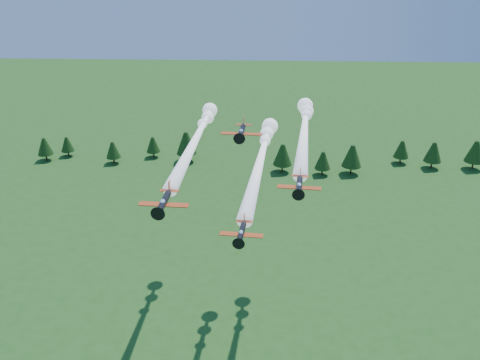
{
  "coord_description": "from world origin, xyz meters",
  "views": [
    {
      "loc": [
        4.04,
        -77.17,
        80.22
      ],
      "look_at": [
        0.9,
        0.0,
        44.78
      ],
      "focal_mm": 40.0,
      "sensor_mm": 36.0,
      "label": 1
    }
  ],
  "objects_px": {
    "plane_lead": "(261,157)",
    "plane_right": "(304,128)",
    "plane_left": "(197,137)",
    "plane_slot": "(242,131)"
  },
  "relations": [
    {
      "from": "plane_lead",
      "to": "plane_right",
      "type": "distance_m",
      "value": 12.58
    },
    {
      "from": "plane_left",
      "to": "plane_right",
      "type": "distance_m",
      "value": 23.13
    },
    {
      "from": "plane_left",
      "to": "plane_right",
      "type": "bearing_deg",
      "value": -1.2
    },
    {
      "from": "plane_left",
      "to": "plane_right",
      "type": "xyz_separation_m",
      "value": [
        22.85,
        -1.86,
        3.02
      ]
    },
    {
      "from": "plane_left",
      "to": "plane_slot",
      "type": "height_order",
      "value": "plane_slot"
    },
    {
      "from": "plane_right",
      "to": "plane_slot",
      "type": "distance_m",
      "value": 24.09
    },
    {
      "from": "plane_lead",
      "to": "plane_right",
      "type": "height_order",
      "value": "plane_right"
    },
    {
      "from": "plane_lead",
      "to": "plane_right",
      "type": "xyz_separation_m",
      "value": [
        8.95,
        8.18,
        3.35
      ]
    },
    {
      "from": "plane_lead",
      "to": "plane_slot",
      "type": "distance_m",
      "value": 15.29
    },
    {
      "from": "plane_lead",
      "to": "plane_left",
      "type": "xyz_separation_m",
      "value": [
        -13.9,
        10.04,
        0.32
      ]
    }
  ]
}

